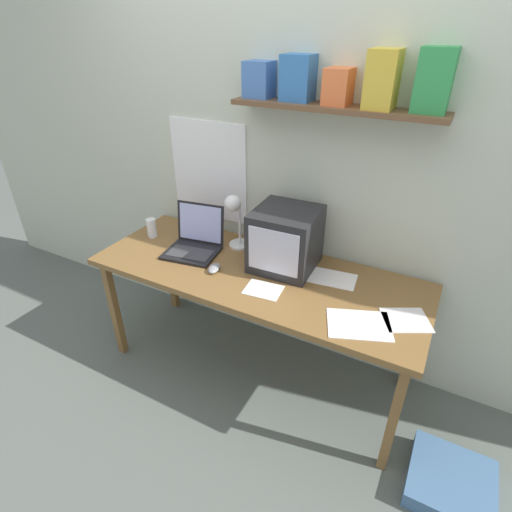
# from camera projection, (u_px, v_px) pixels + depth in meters

# --- Properties ---
(ground_plane) EXTENTS (12.00, 12.00, 0.00)m
(ground_plane) POSITION_uv_depth(u_px,v_px,m) (256.00, 367.00, 2.60)
(ground_plane) COLOR #59615A
(back_wall) EXTENTS (5.60, 0.24, 2.60)m
(back_wall) POSITION_uv_depth(u_px,v_px,m) (291.00, 153.00, 2.24)
(back_wall) COLOR beige
(back_wall) RESTS_ON ground_plane
(corner_desk) EXTENTS (1.88, 0.70, 0.75)m
(corner_desk) POSITION_uv_depth(u_px,v_px,m) (256.00, 280.00, 2.26)
(corner_desk) COLOR brown
(corner_desk) RESTS_ON ground_plane
(crt_monitor) EXTENTS (0.35, 0.36, 0.34)m
(crt_monitor) POSITION_uv_depth(u_px,v_px,m) (286.00, 239.00, 2.19)
(crt_monitor) COLOR #232326
(crt_monitor) RESTS_ON corner_desk
(laptop) EXTENTS (0.35, 0.33, 0.26)m
(laptop) POSITION_uv_depth(u_px,v_px,m) (195.00, 240.00, 2.41)
(laptop) COLOR black
(laptop) RESTS_ON corner_desk
(desk_lamp) EXTENTS (0.14, 0.17, 0.35)m
(desk_lamp) POSITION_uv_depth(u_px,v_px,m) (235.00, 214.00, 2.34)
(desk_lamp) COLOR white
(desk_lamp) RESTS_ON corner_desk
(juice_glass) EXTENTS (0.06, 0.06, 0.12)m
(juice_glass) POSITION_uv_depth(u_px,v_px,m) (152.00, 229.00, 2.56)
(juice_glass) COLOR white
(juice_glass) RESTS_ON corner_desk
(computer_mouse) EXTENTS (0.08, 0.12, 0.03)m
(computer_mouse) POSITION_uv_depth(u_px,v_px,m) (214.00, 268.00, 2.22)
(computer_mouse) COLOR gray
(computer_mouse) RESTS_ON corner_desk
(loose_paper_near_laptop) EXTENTS (0.28, 0.19, 0.00)m
(loose_paper_near_laptop) POSITION_uv_depth(u_px,v_px,m) (332.00, 278.00, 2.16)
(loose_paper_near_laptop) COLOR white
(loose_paper_near_laptop) RESTS_ON corner_desk
(printed_handout) EXTENTS (0.34, 0.30, 0.00)m
(printed_handout) POSITION_uv_depth(u_px,v_px,m) (359.00, 324.00, 1.83)
(printed_handout) COLOR white
(printed_handout) RESTS_ON corner_desk
(loose_paper_near_monitor) EXTENTS (0.20, 0.16, 0.00)m
(loose_paper_near_monitor) POSITION_uv_depth(u_px,v_px,m) (263.00, 290.00, 2.07)
(loose_paper_near_monitor) COLOR white
(loose_paper_near_monitor) RESTS_ON corner_desk
(open_notebook) EXTENTS (0.27, 0.26, 0.00)m
(open_notebook) POSITION_uv_depth(u_px,v_px,m) (406.00, 320.00, 1.86)
(open_notebook) COLOR silver
(open_notebook) RESTS_ON corner_desk
(floor_cushion) EXTENTS (0.38, 0.38, 0.09)m
(floor_cushion) POSITION_uv_depth(u_px,v_px,m) (451.00, 483.00, 1.91)
(floor_cushion) COLOR #466B94
(floor_cushion) RESTS_ON ground_plane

